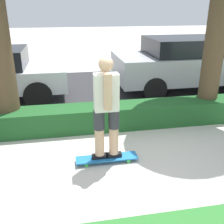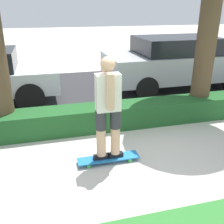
# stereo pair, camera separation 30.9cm
# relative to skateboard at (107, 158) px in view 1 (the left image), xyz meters

# --- Properties ---
(ground_plane) EXTENTS (60.00, 60.00, 0.00)m
(ground_plane) POSITION_rel_skateboard_xyz_m (0.24, -0.28, -0.07)
(ground_plane) COLOR #BCB7AD
(street_asphalt) EXTENTS (12.81, 5.00, 0.01)m
(street_asphalt) POSITION_rel_skateboard_xyz_m (0.24, 3.92, -0.06)
(street_asphalt) COLOR #2D2D30
(street_asphalt) RESTS_ON ground_plane
(hedge_row) EXTENTS (12.81, 0.60, 0.49)m
(hedge_row) POSITION_rel_skateboard_xyz_m (0.24, 1.32, 0.18)
(hedge_row) COLOR #1E5123
(hedge_row) RESTS_ON ground_plane
(skateboard) EXTENTS (1.02, 0.24, 0.08)m
(skateboard) POSITION_rel_skateboard_xyz_m (0.00, 0.00, 0.00)
(skateboard) COLOR #1E6BAD
(skateboard) RESTS_ON ground_plane
(skater_person) EXTENTS (0.49, 0.43, 1.66)m
(skater_person) POSITION_rel_skateboard_xyz_m (-0.00, 0.00, 0.90)
(skater_person) COLOR black
(skater_person) RESTS_ON skateboard
(parked_car_middle) EXTENTS (4.52, 2.02, 1.56)m
(parked_car_middle) POSITION_rel_skateboard_xyz_m (3.12, 3.67, 0.75)
(parked_car_middle) COLOR #B7B7BC
(parked_car_middle) RESTS_ON ground_plane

